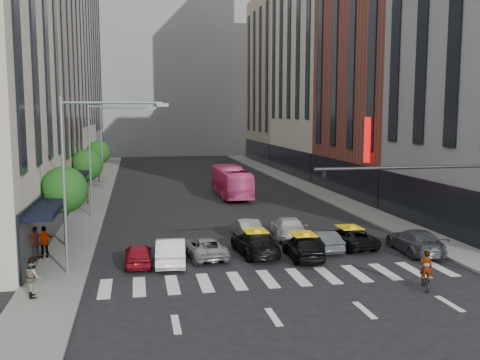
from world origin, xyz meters
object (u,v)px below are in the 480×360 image
motorcycle (425,281)px  pedestrian_far (45,242)px  car_red (138,254)px  streetlamp_near (83,161)px  bus (231,182)px  car_white_front (171,251)px  pedestrian_near (34,277)px  taxi_center (303,247)px  taxi_left (255,243)px  streetlamp_mid (102,144)px  streetlamp_far (111,136)px

motorcycle → pedestrian_far: bearing=-5.9°
car_red → motorcycle: 14.98m
streetlamp_near → motorcycle: 17.80m
bus → car_white_front: bearing=72.1°
car_white_front → pedestrian_near: bearing=39.9°
streetlamp_near → pedestrian_far: 6.37m
taxi_center → taxi_left: bearing=-27.3°
streetlamp_near → taxi_left: streetlamp_near is taller
pedestrian_near → taxi_left: bearing=-76.5°
pedestrian_far → motorcycle: bearing=137.2°
car_white_front → motorcycle: size_ratio=2.93×
car_white_front → taxi_left: bearing=-164.7°
car_white_front → motorcycle: (11.58, -6.70, -0.34)m
taxi_left → streetlamp_near: bearing=8.7°
car_red → taxi_center: bearing=177.1°
bus → motorcycle: bearing=97.7°
streetlamp_mid → pedestrian_near: streetlamp_mid is taller
taxi_center → pedestrian_near: size_ratio=2.34×
taxi_left → pedestrian_far: bearing=-9.5°
car_white_front → pedestrian_far: pedestrian_far is taller
streetlamp_far → car_red: (2.64, -30.75, -5.28)m
taxi_center → motorcycle: 7.48m
car_red → pedestrian_far: 5.60m
bus → pedestrian_far: (-14.56, -21.23, -0.43)m
streetlamp_far → taxi_center: (11.94, -31.23, -5.19)m
car_white_front → motorcycle: bearing=154.1°
streetlamp_near → streetlamp_mid: 16.00m
car_red → car_white_front: 1.78m
streetlamp_mid → pedestrian_near: 20.12m
streetlamp_mid → car_white_front: (4.42, -14.82, -5.16)m
pedestrian_far → streetlamp_near: bearing=110.5°
motorcycle → pedestrian_far: 20.55m
car_red → pedestrian_near: size_ratio=2.03×
streetlamp_far → pedestrian_near: size_ratio=4.99×
bus → pedestrian_near: size_ratio=5.99×
bus → motorcycle: bus is taller
streetlamp_mid → pedestrian_far: 13.85m
car_white_front → taxi_center: bearing=-179.0°
bus → taxi_left: bearing=83.5°
car_red → streetlamp_far: bearing=-84.9°
streetlamp_far → taxi_left: (9.44, -29.83, -5.19)m
car_white_front → pedestrian_far: 7.29m
taxi_center → bus: bearing=-88.1°
streetlamp_near → car_white_front: 6.90m
pedestrian_far → streetlamp_far: bearing=-112.5°
bus → pedestrian_near: bus is taller
streetlamp_near → streetlamp_mid: bearing=90.0°
streetlamp_mid → streetlamp_far: bearing=90.0°
motorcycle → pedestrian_near: (-17.99, 2.09, 0.65)m
taxi_left → taxi_center: 2.87m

